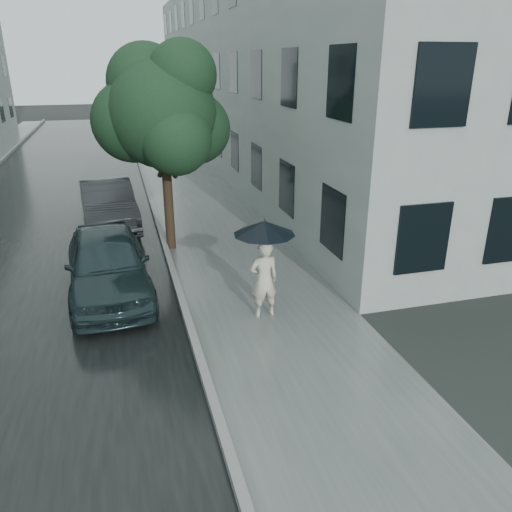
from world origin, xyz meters
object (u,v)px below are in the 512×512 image
object	(u,v)px
car_near	(107,263)
pedestrian	(264,279)
street_tree	(162,112)
car_far	(108,204)
lamp_post	(159,119)

from	to	relation	value
car_near	pedestrian	bearing A→B (deg)	-35.88
street_tree	pedestrian	bearing A→B (deg)	-73.49
street_tree	car_far	bearing A→B (deg)	124.22
car_near	car_far	bearing A→B (deg)	86.44
pedestrian	car_near	world-z (taller)	pedestrian
pedestrian	car_near	size ratio (longest dim) A/B	0.38
street_tree	car_far	distance (m)	4.27
lamp_post	car_near	distance (m)	10.00
pedestrian	lamp_post	distance (m)	11.72
street_tree	lamp_post	bearing A→B (deg)	85.83
street_tree	car_near	distance (m)	4.45
street_tree	car_far	world-z (taller)	street_tree
car_near	car_far	xyz separation A→B (m)	(0.01, 5.27, -0.02)
pedestrian	lamp_post	size ratio (longest dim) A/B	0.33
pedestrian	lamp_post	world-z (taller)	lamp_post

